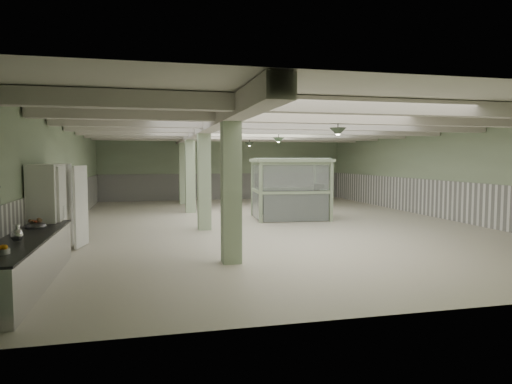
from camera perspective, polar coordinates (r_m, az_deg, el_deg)
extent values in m
plane|color=beige|center=(16.82, 1.63, -3.88)|extent=(20.00, 20.00, 0.00)
cube|color=silver|center=(16.69, 1.65, 8.45)|extent=(14.00, 20.00, 0.02)
cube|color=#9CB490|center=(26.44, -4.01, 2.97)|extent=(14.00, 0.02, 3.60)
cube|color=#9CB490|center=(7.48, 21.98, -0.41)|extent=(14.00, 0.02, 3.60)
cube|color=#9CB490|center=(16.31, -22.86, 1.89)|extent=(0.02, 20.00, 3.60)
cube|color=#9CB490|center=(19.68, 21.75, 2.26)|extent=(0.02, 20.00, 3.60)
cube|color=white|center=(16.37, -22.67, -1.78)|extent=(0.05, 19.90, 1.50)
cube|color=white|center=(19.72, 21.61, -0.79)|extent=(0.05, 19.90, 1.50)
cube|color=white|center=(26.46, -3.99, 0.69)|extent=(13.90, 0.05, 1.50)
cube|color=beige|center=(16.21, -6.99, 7.77)|extent=(0.45, 19.90, 0.40)
cube|color=beige|center=(9.66, 13.50, 10.37)|extent=(13.90, 0.35, 0.32)
cube|color=beige|center=(11.94, 7.99, 9.24)|extent=(13.90, 0.35, 0.32)
cube|color=beige|center=(14.29, 4.29, 8.43)|extent=(13.90, 0.35, 0.32)
cube|color=beige|center=(16.68, 1.65, 7.83)|extent=(13.90, 0.35, 0.32)
cube|color=beige|center=(19.10, -0.31, 7.37)|extent=(13.90, 0.35, 0.32)
cube|color=beige|center=(21.54, -1.83, 7.01)|extent=(13.90, 0.35, 0.32)
cube|color=beige|center=(23.99, -3.04, 6.72)|extent=(13.90, 0.35, 0.32)
cube|color=#B1C9A2|center=(10.26, -3.14, 1.05)|extent=(0.42, 0.42, 3.60)
cube|color=#B1C9A2|center=(15.20, -6.51, 2.05)|extent=(0.42, 0.42, 3.60)
cube|color=#B1C9A2|center=(20.17, -8.23, 2.56)|extent=(0.42, 0.42, 3.60)
cube|color=#B1C9A2|center=(24.15, -9.09, 2.81)|extent=(0.42, 0.42, 3.60)
cone|color=#323F2F|center=(12.10, 10.20, 7.39)|extent=(0.44, 0.44, 0.22)
cone|color=#323F2F|center=(17.28, 2.83, 6.47)|extent=(0.44, 0.44, 0.22)
cone|color=#323F2F|center=(22.12, -0.82, 5.98)|extent=(0.44, 0.44, 0.22)
cube|color=silver|center=(9.54, -26.79, -7.88)|extent=(0.81, 4.82, 0.88)
cube|color=black|center=(9.46, -26.88, -5.21)|extent=(0.85, 4.86, 0.04)
cylinder|color=#B2B2B7|center=(7.99, -29.16, -6.58)|extent=(0.25, 0.25, 0.08)
cube|color=white|center=(12.36, -24.19, -1.90)|extent=(0.62, 2.46, 2.26)
cube|color=white|center=(11.75, -23.09, -2.17)|extent=(0.06, 0.92, 2.16)
cube|color=white|center=(12.94, -21.65, -1.57)|extent=(0.25, 0.91, 2.16)
cube|color=silver|center=(11.74, -22.89, -2.17)|extent=(0.02, 0.05, 0.30)
cube|color=silver|center=(12.85, -22.07, -1.62)|extent=(0.02, 0.05, 0.30)
cube|color=#98AC89|center=(16.69, 0.59, -0.09)|extent=(0.13, 0.13, 2.23)
cube|color=#98AC89|center=(18.89, -0.43, 0.41)|extent=(0.13, 0.13, 2.23)
cube|color=#98AC89|center=(17.29, 9.40, 0.01)|extent=(0.13, 0.13, 2.23)
cube|color=#98AC89|center=(19.43, 7.43, 0.48)|extent=(0.13, 0.13, 2.23)
cube|color=#98AC89|center=(17.98, 4.29, 3.96)|extent=(3.15, 2.75, 0.12)
cube|color=silver|center=(16.99, 5.06, -1.94)|extent=(2.47, 0.29, 1.05)
cube|color=silver|center=(16.91, 5.09, 2.21)|extent=(2.47, 0.29, 1.22)
cube|color=silver|center=(19.16, 3.55, -1.24)|extent=(2.47, 0.29, 1.05)
cube|color=silver|center=(19.09, 3.57, 2.44)|extent=(2.47, 0.29, 1.22)
cube|color=silver|center=(17.84, 0.05, -1.63)|extent=(0.25, 2.03, 1.05)
cube|color=silver|center=(17.76, 0.05, 2.32)|extent=(0.25, 2.03, 1.22)
cube|color=silver|center=(18.41, 8.34, -1.50)|extent=(0.25, 2.03, 1.05)
cube|color=silver|center=(18.33, 8.38, 2.33)|extent=(0.25, 2.03, 1.22)
cube|color=#57594A|center=(18.83, 8.33, -1.01)|extent=(0.63, 0.73, 1.34)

